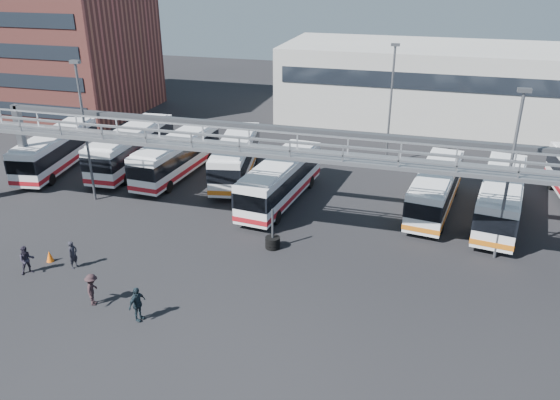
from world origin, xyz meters
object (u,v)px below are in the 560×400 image
(pedestrian_c, at_px, (92,290))
(pedestrian_d, at_px, (137,304))
(bus_0, at_px, (56,149))
(bus_3, at_px, (236,156))
(bus_2, at_px, (177,155))
(light_pole_mid, at_px, (510,168))
(cone_right, at_px, (50,256))
(light_pole_back, at_px, (391,98))
(bus_4, at_px, (281,179))
(pedestrian_b, at_px, (27,260))
(pedestrian_a, at_px, (73,255))
(bus_6, at_px, (436,187))
(light_pole_left, at_px, (84,125))
(bus_7, at_px, (501,196))
(tire_stack, at_px, (273,241))
(bus_1, at_px, (132,147))

(pedestrian_c, relative_size, pedestrian_d, 0.95)
(bus_0, relative_size, bus_3, 0.99)
(bus_2, distance_m, pedestrian_d, 19.81)
(light_pole_mid, xyz_separation_m, cone_right, (-25.36, -7.70, -5.38))
(light_pole_back, height_order, bus_4, light_pole_back)
(bus_2, height_order, pedestrian_b, bus_2)
(pedestrian_a, distance_m, pedestrian_d, 7.07)
(pedestrian_c, relative_size, cone_right, 2.56)
(bus_6, bearing_deg, light_pole_left, -160.46)
(pedestrian_b, bearing_deg, bus_7, -17.17)
(pedestrian_b, relative_size, pedestrian_d, 0.92)
(light_pole_mid, distance_m, bus_6, 8.11)
(bus_0, height_order, cone_right, bus_0)
(pedestrian_c, bearing_deg, light_pole_back, -46.37)
(bus_0, relative_size, cone_right, 15.95)
(light_pole_left, distance_m, pedestrian_a, 11.07)
(bus_3, distance_m, bus_7, 20.16)
(bus_0, distance_m, bus_6, 30.84)
(bus_2, bearing_deg, bus_4, -12.71)
(tire_stack, bearing_deg, bus_7, 29.90)
(bus_6, distance_m, pedestrian_c, 23.63)
(bus_4, bearing_deg, light_pole_back, 64.45)
(bus_6, relative_size, pedestrian_c, 6.01)
(pedestrian_a, distance_m, pedestrian_c, 4.36)
(pedestrian_a, bearing_deg, pedestrian_b, 131.43)
(bus_4, xyz_separation_m, pedestrian_c, (-5.74, -15.19, -0.93))
(bus_6, bearing_deg, light_pole_mid, -50.16)
(pedestrian_b, bearing_deg, light_pole_left, 56.74)
(pedestrian_a, bearing_deg, bus_1, 27.83)
(bus_2, bearing_deg, bus_6, 0.28)
(pedestrian_d, bearing_deg, bus_7, -33.43)
(bus_1, distance_m, bus_2, 4.49)
(pedestrian_d, height_order, tire_stack, tire_stack)
(bus_7, relative_size, tire_stack, 4.25)
(light_pole_back, height_order, bus_3, light_pole_back)
(bus_2, bearing_deg, light_pole_left, -117.89)
(bus_1, bearing_deg, bus_0, -163.41)
(pedestrian_c, relative_size, tire_stack, 0.67)
(bus_6, height_order, bus_7, bus_7)
(cone_right, bearing_deg, light_pole_mid, 16.88)
(bus_0, distance_m, pedestrian_d, 24.26)
(bus_0, bearing_deg, pedestrian_d, -53.90)
(light_pole_left, xyz_separation_m, bus_1, (-0.65, 6.80, -3.82))
(light_pole_left, xyz_separation_m, bus_0, (-6.57, 4.74, -3.92))
(pedestrian_d, bearing_deg, pedestrian_b, 88.42)
(cone_right, bearing_deg, pedestrian_c, -31.74)
(bus_4, bearing_deg, pedestrian_d, -93.95)
(pedestrian_d, bearing_deg, tire_stack, -12.11)
(bus_7, bearing_deg, bus_4, -167.83)
(light_pole_mid, relative_size, pedestrian_c, 5.79)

